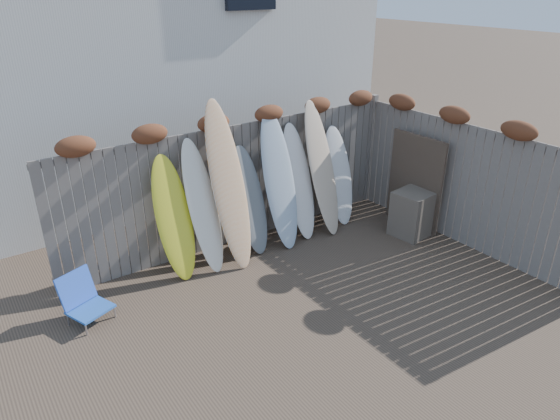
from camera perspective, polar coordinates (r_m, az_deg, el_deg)
ground at (r=6.95m, az=5.81°, el=-10.95°), size 80.00×80.00×0.00m
back_fence at (r=8.14m, az=-4.50°, el=4.18°), size 6.05×0.28×2.24m
right_fence at (r=8.61m, az=20.39°, el=3.53°), size 0.28×4.40×2.24m
house at (r=11.54m, az=-14.08°, el=19.99°), size 8.50×5.50×6.33m
beach_chair at (r=7.02m, az=-21.57°, el=-9.42°), size 0.64×0.66×0.65m
wooden_crate at (r=8.89m, az=15.01°, el=-0.32°), size 0.74×0.65×0.79m
lattice_panel at (r=9.03m, az=15.16°, el=3.11°), size 0.07×1.11×1.67m
surfboard_0 at (r=7.38m, az=-12.04°, el=-0.94°), size 0.54×0.65×1.82m
surfboard_1 at (r=7.47m, az=-8.82°, el=0.37°), size 0.53×0.75×1.99m
surfboard_2 at (r=7.50m, az=-5.91°, el=2.77°), size 0.54×0.87×2.49m
surfboard_3 at (r=7.93m, az=-3.43°, el=1.08°), size 0.56×0.66×1.72m
surfboard_4 at (r=8.06m, az=-0.07°, el=3.37°), size 0.59×0.80×2.19m
surfboard_5 at (r=8.38m, az=2.17°, el=3.21°), size 0.50×0.69×1.92m
surfboard_6 at (r=8.52m, az=4.81°, el=4.71°), size 0.59×0.84×2.25m
surfboard_7 at (r=8.98m, az=6.72°, el=3.90°), size 0.58×0.66×1.73m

